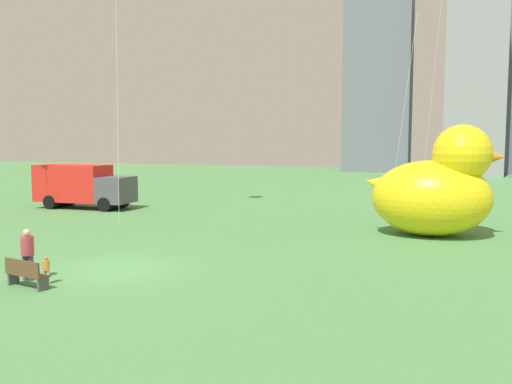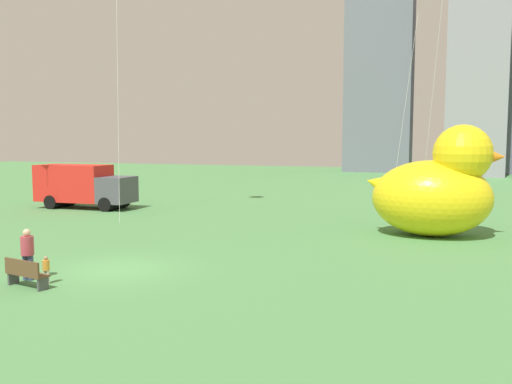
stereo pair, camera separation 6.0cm
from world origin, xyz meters
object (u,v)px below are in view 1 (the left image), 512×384
(giant_inflatable_duck, at_px, (436,189))
(box_truck, at_px, (83,186))
(park_bench, at_px, (26,273))
(person_adult, at_px, (28,252))
(person_child, at_px, (46,269))

(giant_inflatable_duck, height_order, box_truck, giant_inflatable_duck)
(giant_inflatable_duck, relative_size, box_truck, 0.96)
(park_bench, xyz_separation_m, person_adult, (-0.61, 0.81, 0.46))
(person_child, distance_m, giant_inflatable_duck, 17.51)
(park_bench, bearing_deg, person_adult, 126.96)
(person_adult, xyz_separation_m, person_child, (0.90, -0.22, -0.44))
(box_truck, bearing_deg, person_adult, -59.00)
(park_bench, height_order, box_truck, box_truck)
(person_adult, bearing_deg, park_bench, -53.04)
(box_truck, bearing_deg, person_child, -57.06)
(person_adult, relative_size, person_child, 1.88)
(park_bench, bearing_deg, giant_inflatable_duck, 49.04)
(person_adult, bearing_deg, giant_inflatable_duck, 45.87)
(person_child, height_order, giant_inflatable_duck, giant_inflatable_duck)
(person_adult, height_order, box_truck, box_truck)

